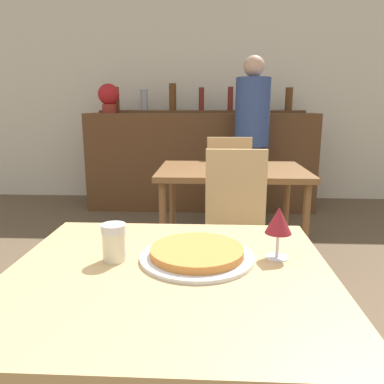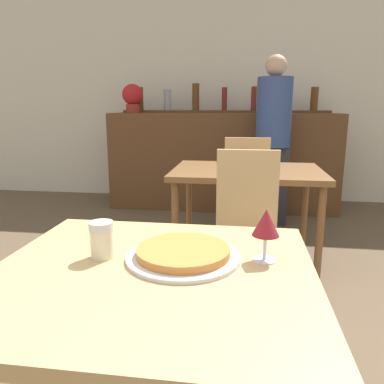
{
  "view_description": "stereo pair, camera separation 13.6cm",
  "coord_description": "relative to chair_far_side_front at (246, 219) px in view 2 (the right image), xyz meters",
  "views": [
    {
      "loc": [
        0.11,
        -0.97,
        1.19
      ],
      "look_at": [
        0.04,
        0.55,
        0.84
      ],
      "focal_mm": 35.0,
      "sensor_mm": 36.0,
      "label": 1
    },
    {
      "loc": [
        0.25,
        -0.95,
        1.19
      ],
      "look_at": [
        0.04,
        0.55,
        0.84
      ],
      "focal_mm": 35.0,
      "sensor_mm": 36.0,
      "label": 2
    }
  ],
  "objects": [
    {
      "name": "pizza_tray",
      "position": [
        -0.2,
        -1.15,
        0.23
      ],
      "size": [
        0.34,
        0.34,
        0.04
      ],
      "color": "silver",
      "rests_on": "dining_table_near"
    },
    {
      "name": "cheese_shaker",
      "position": [
        -0.44,
        -1.17,
        0.28
      ],
      "size": [
        0.07,
        0.07,
        0.11
      ],
      "color": "beige",
      "rests_on": "dining_table_near"
    },
    {
      "name": "person_standing",
      "position": [
        0.25,
        1.6,
        0.38
      ],
      "size": [
        0.34,
        0.34,
        1.66
      ],
      "color": "#2D2D38",
      "rests_on": "ground_plane"
    },
    {
      "name": "bar_counter",
      "position": [
        -0.27,
        2.18,
        0.04
      ],
      "size": [
        2.6,
        0.56,
        1.11
      ],
      "color": "brown",
      "rests_on": "ground_plane"
    },
    {
      "name": "chair_far_side_back",
      "position": [
        0.0,
        1.09,
        0.0
      ],
      "size": [
        0.4,
        0.4,
        0.93
      ],
      "rotation": [
        0.0,
        0.0,
        3.14
      ],
      "color": "tan",
      "rests_on": "ground_plane"
    },
    {
      "name": "dining_table_far",
      "position": [
        -0.0,
        0.55,
        0.13
      ],
      "size": [
        1.08,
        0.76,
        0.73
      ],
      "color": "brown",
      "rests_on": "ground_plane"
    },
    {
      "name": "chair_far_side_front",
      "position": [
        0.0,
        0.0,
        0.0
      ],
      "size": [
        0.4,
        0.4,
        0.93
      ],
      "color": "tan",
      "rests_on": "ground_plane"
    },
    {
      "name": "potted_plant",
      "position": [
        -1.32,
        2.13,
        0.77
      ],
      "size": [
        0.24,
        0.24,
        0.33
      ],
      "color": "maroon",
      "rests_on": "bar_counter"
    },
    {
      "name": "bar_back_shelf",
      "position": [
        -0.28,
        2.32,
        0.66
      ],
      "size": [
        2.39,
        0.24,
        0.34
      ],
      "color": "brown",
      "rests_on": "bar_counter"
    },
    {
      "name": "wall_back",
      "position": [
        -0.27,
        2.69,
        0.88
      ],
      "size": [
        8.0,
        0.05,
        2.8
      ],
      "color": "silver",
      "rests_on": "ground_plane"
    },
    {
      "name": "wine_glass",
      "position": [
        0.04,
        -1.13,
        0.33
      ],
      "size": [
        0.08,
        0.08,
        0.16
      ],
      "color": "silver",
      "rests_on": "dining_table_near"
    },
    {
      "name": "dining_table_near",
      "position": [
        -0.27,
        -1.24,
        0.13
      ],
      "size": [
        0.92,
        0.85,
        0.74
      ],
      "color": "tan",
      "rests_on": "ground_plane"
    }
  ]
}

